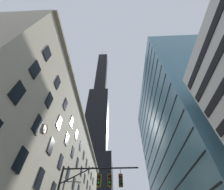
{
  "coord_description": "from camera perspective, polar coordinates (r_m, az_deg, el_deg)",
  "views": [
    {
      "loc": [
        -1.49,
        -10.55,
        1.84
      ],
      "look_at": [
        -2.72,
        18.83,
        35.38
      ],
      "focal_mm": 23.09,
      "sensor_mm": 36.0,
      "label": 1
    }
  ],
  "objects": [
    {
      "name": "glass_office_midrise",
      "position": [
        55.48,
        26.89,
        -15.15
      ],
      "size": [
        20.0,
        47.86,
        56.38
      ],
      "color": "teal",
      "rests_on": "ground"
    },
    {
      "name": "dark_skyscraper",
      "position": [
        123.11,
        -6.47,
        -15.6
      ],
      "size": [
        27.28,
        27.28,
        230.42
      ],
      "color": "black",
      "rests_on": "ground"
    },
    {
      "name": "station_building",
      "position": [
        42.42,
        -23.66,
        -28.33
      ],
      "size": [
        14.73,
        64.96,
        28.6
      ],
      "color": "#BCAF93",
      "rests_on": "ground"
    },
    {
      "name": "traffic_signal_mast",
      "position": [
        15.52,
        -7.37,
        -33.21
      ],
      "size": [
        7.63,
        0.63,
        7.84
      ],
      "color": "black",
      "rests_on": "sidewalk_left"
    }
  ]
}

